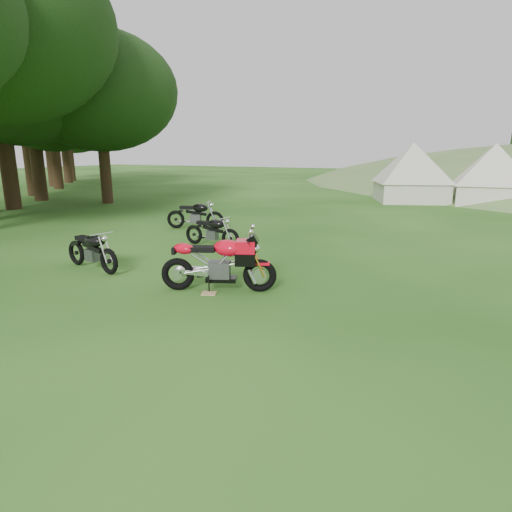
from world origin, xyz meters
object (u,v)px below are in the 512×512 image
at_px(vintage_moto_d, 195,214).
at_px(tent_left, 411,174).
at_px(vintage_moto_a, 91,249).
at_px(plywood_board, 209,293).
at_px(tent_mid, 493,176).
at_px(vintage_moto_b, 212,230).
at_px(sport_motorcycle, 218,259).

bearing_deg(vintage_moto_d, tent_left, 48.36).
bearing_deg(vintage_moto_a, tent_left, 86.21).
xyz_separation_m(plywood_board, tent_mid, (5.35, 18.14, 1.42)).
bearing_deg(plywood_board, vintage_moto_b, 120.94).
relative_size(vintage_moto_a, vintage_moto_d, 0.93).
relative_size(plywood_board, tent_mid, 0.08).
height_order(sport_motorcycle, vintage_moto_b, sport_motorcycle).
distance_m(plywood_board, vintage_moto_a, 3.38).
distance_m(sport_motorcycle, plywood_board, 0.69).
bearing_deg(vintage_moto_d, tent_mid, 36.10).
distance_m(vintage_moto_a, vintage_moto_d, 5.50).
bearing_deg(tent_left, plywood_board, -115.00).
xyz_separation_m(vintage_moto_a, tent_left, (4.85, 17.50, 0.96)).
relative_size(vintage_moto_a, tent_mid, 0.56).
xyz_separation_m(vintage_moto_d, tent_mid, (9.51, 12.41, 0.91)).
xyz_separation_m(tent_left, tent_mid, (3.83, 0.34, -0.02)).
height_order(vintage_moto_a, vintage_moto_b, vintage_moto_a).
relative_size(plywood_board, tent_left, 0.08).
xyz_separation_m(plywood_board, vintage_moto_a, (-3.33, 0.30, 0.47)).
distance_m(plywood_board, tent_left, 17.92).
bearing_deg(plywood_board, sport_motorcycle, 75.75).
bearing_deg(vintage_moto_b, tent_mid, 65.10).
xyz_separation_m(sport_motorcycle, tent_left, (1.45, 17.54, 0.81)).
height_order(vintage_moto_d, tent_mid, tent_mid).
height_order(vintage_moto_a, vintage_moto_d, vintage_moto_d).
xyz_separation_m(plywood_board, vintage_moto_d, (-4.16, 5.73, 0.51)).
bearing_deg(vintage_moto_d, vintage_moto_a, -97.82).
distance_m(plywood_board, vintage_moto_d, 7.10).
bearing_deg(vintage_moto_a, sport_motorcycle, 11.07).
relative_size(sport_motorcycle, tent_mid, 0.65).
distance_m(tent_left, tent_mid, 3.85).
height_order(vintage_moto_b, tent_left, tent_left).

